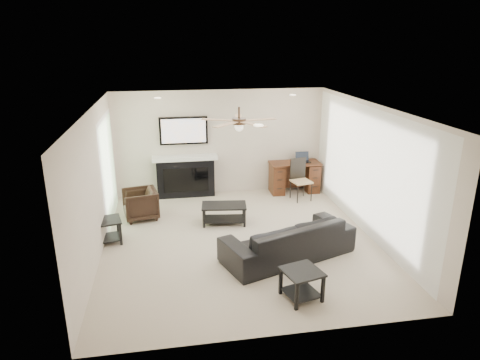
# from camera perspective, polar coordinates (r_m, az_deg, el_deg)

# --- Properties ---
(room_shell) EXTENTS (5.50, 5.54, 2.52)m
(room_shell) POSITION_cam_1_polar(r_m,az_deg,el_deg) (7.64, 1.29, 3.68)
(room_shell) COLOR #C3B19D
(room_shell) RESTS_ON ground
(sofa) EXTENTS (2.47, 1.63, 0.67)m
(sofa) POSITION_cam_1_polar(r_m,az_deg,el_deg) (7.48, 6.44, -7.80)
(sofa) COLOR black
(sofa) RESTS_ON ground
(armchair) EXTENTS (0.81, 0.79, 0.63)m
(armchair) POSITION_cam_1_polar(r_m,az_deg,el_deg) (9.22, -13.15, -3.14)
(armchair) COLOR black
(armchair) RESTS_ON ground
(coffee_table) EXTENTS (0.96, 0.61, 0.40)m
(coffee_table) POSITION_cam_1_polar(r_m,az_deg,el_deg) (8.79, -2.13, -4.54)
(coffee_table) COLOR black
(coffee_table) RESTS_ON ground
(end_table_near) EXTENTS (0.64, 0.64, 0.45)m
(end_table_near) POSITION_cam_1_polar(r_m,az_deg,el_deg) (6.45, 8.20, -13.61)
(end_table_near) COLOR black
(end_table_near) RESTS_ON ground
(end_table_left) EXTENTS (0.59, 0.59, 0.45)m
(end_table_left) POSITION_cam_1_polar(r_m,az_deg,el_deg) (8.35, -17.25, -6.51)
(end_table_left) COLOR black
(end_table_left) RESTS_ON ground
(fireplace_unit) EXTENTS (1.52, 0.34, 1.91)m
(fireplace_unit) POSITION_cam_1_polar(r_m,az_deg,el_deg) (10.12, -7.35, 2.94)
(fireplace_unit) COLOR black
(fireplace_unit) RESTS_ON ground
(desk) EXTENTS (1.22, 0.56, 0.76)m
(desk) POSITION_cam_1_polar(r_m,az_deg,el_deg) (10.58, 7.26, 0.38)
(desk) COLOR #37180D
(desk) RESTS_ON ground
(desk_chair) EXTENTS (0.50, 0.51, 0.97)m
(desk_chair) POSITION_cam_1_polar(r_m,az_deg,el_deg) (10.05, 8.18, -0.01)
(desk_chair) COLOR black
(desk_chair) RESTS_ON ground
(laptop) EXTENTS (0.33, 0.24, 0.23)m
(laptop) POSITION_cam_1_polar(r_m,az_deg,el_deg) (10.48, 8.45, 2.98)
(laptop) COLOR black
(laptop) RESTS_ON desk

